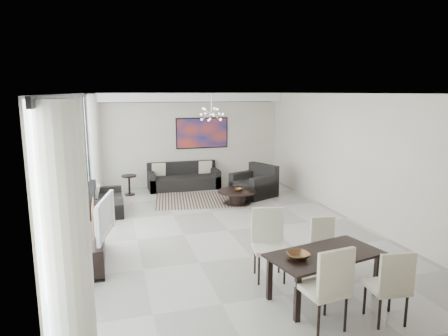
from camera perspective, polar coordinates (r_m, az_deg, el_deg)
name	(u,v)px	position (r m, az deg, el deg)	size (l,w,h in m)	color
room_shell	(249,163)	(8.45, 3.58, 0.70)	(6.00, 9.00, 2.90)	#A8A39B
window_wall	(83,171)	(7.97, -19.48, -0.39)	(0.37, 8.95, 2.90)	silver
soffit	(187,97)	(12.35, -5.30, 10.03)	(5.98, 0.40, 0.26)	white
painting	(202,133)	(12.69, -3.14, 5.01)	(1.68, 0.04, 0.98)	red
chandelier	(212,114)	(10.68, -1.79, 7.69)	(0.66, 0.66, 0.71)	silver
rug	(198,200)	(11.06, -3.74, -4.54)	(2.30, 1.77, 0.01)	black
coffee_table	(237,196)	(10.63, 1.92, -4.05)	(1.02, 1.02, 0.36)	black
bowl_coffee	(238,190)	(10.53, 2.00, -3.12)	(0.24, 0.24, 0.07)	brown
sofa_main	(184,180)	(12.38, -5.79, -1.68)	(2.15, 0.88, 0.78)	black
loveseat	(104,203)	(10.28, -16.71, -4.84)	(0.79, 1.41, 0.71)	black
armchair	(255,185)	(11.46, 4.41, -2.48)	(1.33, 1.36, 0.88)	black
side_table	(129,182)	(11.79, -13.40, -1.91)	(0.42, 0.42, 0.58)	black
tv_console	(91,249)	(7.42, -18.49, -10.94)	(0.45, 1.61, 0.50)	black
television	(98,217)	(7.17, -17.50, -6.68)	(1.16, 0.15, 0.67)	gray
dining_table	(325,259)	(6.00, 14.17, -12.50)	(1.76, 1.12, 0.68)	black
dining_chair_sw	(329,283)	(5.21, 14.79, -15.62)	(0.57, 0.57, 1.11)	beige
dining_chair_se	(391,282)	(5.61, 22.79, -14.82)	(0.52, 0.52, 1.01)	beige
dining_chair_nw	(269,238)	(6.49, 6.39, -9.89)	(0.61, 0.61, 1.11)	beige
dining_chair_ne	(324,240)	(6.93, 14.13, -10.01)	(0.46, 0.46, 0.89)	beige
bowl_dining	(298,256)	(5.71, 10.56, -12.19)	(0.31, 0.31, 0.08)	brown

